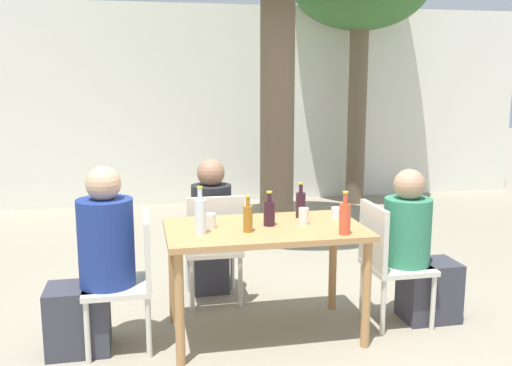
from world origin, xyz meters
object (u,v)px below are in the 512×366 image
at_px(patio_chair_2, 214,242).
at_px(drinking_glass_1, 336,213).
at_px(dining_table_front, 265,241).
at_px(patio_chair_0, 131,274).
at_px(person_seated_2, 210,234).
at_px(drinking_glass_0, 210,221).
at_px(patio_chair_1, 387,257).
at_px(wine_bottle_3, 269,212).
at_px(soda_bottle_2, 345,218).
at_px(wine_bottle_0, 301,204).
at_px(drinking_glass_2, 304,216).
at_px(water_bottle_1, 200,215).
at_px(amber_bottle_4, 248,218).
at_px(person_seated_0, 95,269).
at_px(person_seated_1, 417,254).

height_order(patio_chair_2, drinking_glass_1, patio_chair_2).
bearing_deg(dining_table_front, patio_chair_0, 180.00).
distance_m(patio_chair_2, person_seated_2, 0.24).
height_order(patio_chair_0, drinking_glass_1, patio_chair_0).
bearing_deg(dining_table_front, drinking_glass_0, 173.13).
relative_size(patio_chair_2, person_seated_2, 0.78).
height_order(dining_table_front, drinking_glass_1, drinking_glass_1).
relative_size(patio_chair_1, wine_bottle_3, 3.71).
bearing_deg(patio_chair_2, drinking_glass_1, 148.90).
height_order(soda_bottle_2, drinking_glass_1, soda_bottle_2).
bearing_deg(wine_bottle_3, dining_table_front, -146.42).
relative_size(patio_chair_0, soda_bottle_2, 3.15).
distance_m(wine_bottle_0, drinking_glass_2, 0.20).
distance_m(patio_chair_1, wine_bottle_0, 0.73).
bearing_deg(wine_bottle_0, water_bottle_1, -158.80).
distance_m(person_seated_2, amber_bottle_4, 1.04).
distance_m(patio_chair_2, amber_bottle_4, 0.83).
height_order(person_seated_2, drinking_glass_0, person_seated_2).
xyz_separation_m(patio_chair_2, amber_bottle_4, (0.13, -0.73, 0.37)).
relative_size(person_seated_0, wine_bottle_3, 5.10).
xyz_separation_m(patio_chair_2, person_seated_2, (0.00, 0.24, 0.01)).
distance_m(drinking_glass_0, drinking_glass_2, 0.65).
distance_m(soda_bottle_2, wine_bottle_3, 0.53).
distance_m(person_seated_0, drinking_glass_2, 1.44).
xyz_separation_m(patio_chair_0, drinking_glass_1, (1.46, 0.13, 0.32)).
bearing_deg(person_seated_2, patio_chair_2, 90.00).
bearing_deg(patio_chair_0, wine_bottle_0, 99.61).
xyz_separation_m(person_seated_1, soda_bottle_2, (-0.68, -0.29, 0.38)).
height_order(person_seated_0, wine_bottle_0, person_seated_0).
xyz_separation_m(dining_table_front, drinking_glass_2, (0.28, 0.01, 0.16)).
relative_size(patio_chair_2, drinking_glass_1, 10.81).
distance_m(amber_bottle_4, drinking_glass_2, 0.44).
bearing_deg(soda_bottle_2, drinking_glass_0, 158.14).
height_order(dining_table_front, patio_chair_2, patio_chair_2).
bearing_deg(water_bottle_1, drinking_glass_1, 12.09).
height_order(wine_bottle_0, water_bottle_1, water_bottle_1).
xyz_separation_m(person_seated_0, person_seated_2, (0.87, 0.86, -0.04)).
xyz_separation_m(person_seated_1, drinking_glass_1, (-0.59, 0.13, 0.31)).
bearing_deg(patio_chair_1, person_seated_0, 90.00).
bearing_deg(patio_chair_1, drinking_glass_1, 70.12).
distance_m(patio_chair_0, water_bottle_1, 0.61).
xyz_separation_m(dining_table_front, wine_bottle_0, (0.31, 0.21, 0.20)).
relative_size(person_seated_0, amber_bottle_4, 5.00).
bearing_deg(wine_bottle_0, amber_bottle_4, -145.34).
relative_size(soda_bottle_2, drinking_glass_2, 2.47).
bearing_deg(patio_chair_0, person_seated_0, -90.00).
height_order(water_bottle_1, drinking_glass_2, water_bottle_1).
xyz_separation_m(patio_chair_1, drinking_glass_0, (-1.28, 0.04, 0.32)).
height_order(wine_bottle_0, drinking_glass_1, wine_bottle_0).
xyz_separation_m(person_seated_0, drinking_glass_2, (1.41, 0.01, 0.28)).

